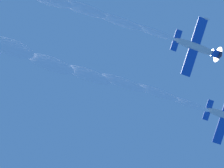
{
  "coord_description": "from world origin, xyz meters",
  "views": [
    {
      "loc": [
        -16.48,
        -9.5,
        1.64
      ],
      "look_at": [
        -15.61,
        -0.22,
        59.37
      ],
      "focal_mm": 60.76,
      "sensor_mm": 36.0,
      "label": 1
    }
  ],
  "objects": [
    {
      "name": "airplane_left_wingman",
      "position": [
        -2.6,
        -6.94,
        62.28
      ],
      "size": [
        8.7,
        9.67,
        3.42
      ],
      "color": "silver"
    }
  ]
}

